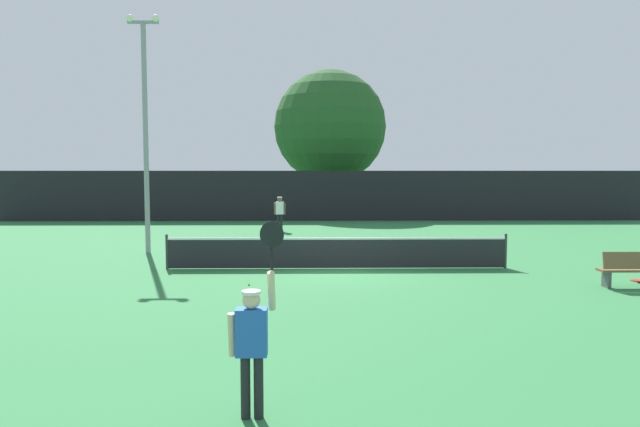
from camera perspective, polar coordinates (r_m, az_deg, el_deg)
ground_plane at (r=17.93m, az=1.68°, el=-5.43°), size 120.00×120.00×0.00m
tennis_net at (r=17.85m, az=1.69°, el=-3.81°), size 10.51×0.08×1.07m
perimeter_fence at (r=34.45m, az=0.41°, el=1.76°), size 38.50×0.12×2.98m
player_serving at (r=7.24m, az=-6.64°, el=-11.69°), size 0.67×0.38×2.42m
player_receiving at (r=28.60m, az=-3.98°, el=0.33°), size 0.57×0.25×1.70m
tennis_ball at (r=15.47m, az=-7.01°, el=-6.91°), size 0.07×0.07×0.07m
spare_racket at (r=18.14m, az=28.70°, el=-5.79°), size 0.28×0.52×0.04m
courtside_bench at (r=17.05m, az=28.56°, el=-4.84°), size 1.80×0.44×0.95m
light_pole at (r=21.97m, az=-16.81°, el=8.83°), size 1.18×0.28×8.53m
large_tree at (r=40.27m, az=1.00°, el=8.53°), size 7.70×7.70×9.84m
parked_car_near at (r=42.36m, az=9.75°, el=1.22°), size 2.03×4.26×1.69m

